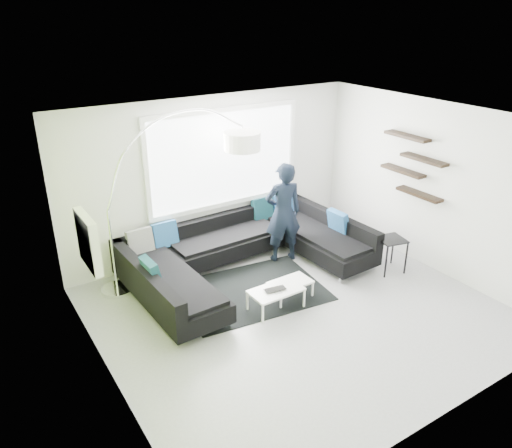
{
  "coord_description": "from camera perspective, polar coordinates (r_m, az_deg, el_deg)",
  "views": [
    {
      "loc": [
        -3.88,
        -4.91,
        4.14
      ],
      "look_at": [
        -0.15,
        0.9,
        1.11
      ],
      "focal_mm": 35.0,
      "sensor_mm": 36.0,
      "label": 1
    }
  ],
  "objects": [
    {
      "name": "side_table",
      "position": [
        8.7,
        15.01,
        -3.4
      ],
      "size": [
        0.51,
        0.51,
        0.59
      ],
      "primitive_type": "cube",
      "rotation": [
        0.0,
        0.0,
        -0.22
      ],
      "color": "black",
      "rests_on": "ground"
    },
    {
      "name": "rug",
      "position": [
        7.94,
        -0.58,
        -7.68
      ],
      "size": [
        2.39,
        1.86,
        0.01
      ],
      "primitive_type": "cube",
      "rotation": [
        0.0,
        0.0,
        -0.12
      ],
      "color": "black",
      "rests_on": "ground"
    },
    {
      "name": "arc_lamp",
      "position": [
        7.65,
        -16.61,
        1.45
      ],
      "size": [
        2.67,
        1.27,
        2.74
      ],
      "primitive_type": null,
      "rotation": [
        0.0,
        0.0,
        -0.14
      ],
      "color": "white",
      "rests_on": "ground"
    },
    {
      "name": "coffee_table",
      "position": [
        7.58,
        3.14,
        -7.95
      ],
      "size": [
        1.02,
        0.61,
        0.33
      ],
      "primitive_type": "cube",
      "rotation": [
        0.0,
        0.0,
        0.02
      ],
      "color": "silver",
      "rests_on": "ground"
    },
    {
      "name": "laptop",
      "position": [
        7.29,
        2.34,
        -7.67
      ],
      "size": [
        0.39,
        0.31,
        0.03
      ],
      "primitive_type": "imported",
      "rotation": [
        0.0,
        0.0,
        -0.16
      ],
      "color": "black",
      "rests_on": "coffee_table"
    },
    {
      "name": "room_shell",
      "position": [
        6.85,
        4.47,
        3.74
      ],
      "size": [
        5.54,
        5.04,
        2.82
      ],
      "color": "silver",
      "rests_on": "ground"
    },
    {
      "name": "ground",
      "position": [
        7.5,
        4.75,
        -9.88
      ],
      "size": [
        5.5,
        5.5,
        0.0
      ],
      "primitive_type": "plane",
      "color": "gray",
      "rests_on": "ground"
    },
    {
      "name": "sectional_sofa",
      "position": [
        8.23,
        -0.83,
        -3.61
      ],
      "size": [
        3.91,
        2.51,
        0.82
      ],
      "rotation": [
        0.0,
        0.0,
        0.04
      ],
      "color": "black",
      "rests_on": "ground"
    },
    {
      "name": "person",
      "position": [
        8.54,
        3.12,
        1.3
      ],
      "size": [
        0.85,
        0.74,
        1.78
      ],
      "primitive_type": "imported",
      "rotation": [
        0.0,
        0.0,
        2.89
      ],
      "color": "black",
      "rests_on": "ground"
    }
  ]
}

